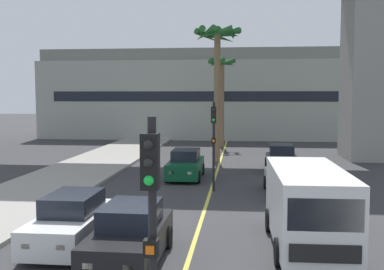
{
  "coord_description": "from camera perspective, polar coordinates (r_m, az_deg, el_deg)",
  "views": [
    {
      "loc": [
        1.39,
        0.89,
        4.48
      ],
      "look_at": [
        0.0,
        14.0,
        3.36
      ],
      "focal_mm": 43.25,
      "sensor_mm": 36.0,
      "label": 1
    }
  ],
  "objects": [
    {
      "name": "palm_tree_mid_median",
      "position": [
        40.33,
        3.7,
        7.03
      ],
      "size": [
        2.51,
        2.67,
        7.8
      ],
      "color": "brown",
      "rests_on": "ground"
    },
    {
      "name": "traffic_light_median_far",
      "position": [
        21.46,
        2.69,
        0.14
      ],
      "size": [
        0.24,
        0.37,
        4.2
      ],
      "color": "black",
      "rests_on": "ground"
    },
    {
      "name": "palm_tree_near_median",
      "position": [
        31.23,
        3.17,
        9.89
      ],
      "size": [
        3.23,
        3.2,
        9.09
      ],
      "color": "brown",
      "rests_on": "ground"
    },
    {
      "name": "car_queue_second",
      "position": [
        12.85,
        -7.64,
        -12.19
      ],
      "size": [
        1.86,
        4.11,
        1.56
      ],
      "color": "black",
      "rests_on": "ground"
    },
    {
      "name": "pier_building_backdrop",
      "position": [
        49.67,
        4.48,
        4.93
      ],
      "size": [
        39.3,
        8.04,
        9.22
      ],
      "color": "#ADB2A8",
      "rests_on": "ground"
    },
    {
      "name": "traffic_light_median_near",
      "position": [
        6.49,
        -5.01,
        -10.96
      ],
      "size": [
        0.24,
        0.37,
        4.2
      ],
      "color": "black",
      "rests_on": "ground"
    },
    {
      "name": "delivery_van",
      "position": [
        14.09,
        14.06,
        -8.39
      ],
      "size": [
        2.25,
        5.29,
        2.36
      ],
      "color": "white",
      "rests_on": "ground"
    },
    {
      "name": "car_queue_fifth",
      "position": [
        21.42,
        11.6,
        -5.34
      ],
      "size": [
        1.94,
        4.15,
        1.56
      ],
      "color": "white",
      "rests_on": "ground"
    },
    {
      "name": "car_queue_fourth",
      "position": [
        28.21,
        10.93,
        -2.88
      ],
      "size": [
        1.9,
        4.13,
        1.56
      ],
      "color": "#4C5156",
      "rests_on": "ground"
    },
    {
      "name": "lane_stripe_center",
      "position": [
        23.58,
        2.58,
        -6.08
      ],
      "size": [
        0.14,
        56.0,
        0.01
      ],
      "primitive_type": "cube",
      "color": "#DBCC4C",
      "rests_on": "ground"
    },
    {
      "name": "car_queue_third",
      "position": [
        25.16,
        -0.8,
        -3.72
      ],
      "size": [
        1.84,
        4.1,
        1.56
      ],
      "color": "#0C4728",
      "rests_on": "ground"
    },
    {
      "name": "car_queue_front",
      "position": [
        14.52,
        -14.56,
        -10.3
      ],
      "size": [
        1.84,
        4.1,
        1.56
      ],
      "color": "white",
      "rests_on": "ground"
    }
  ]
}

